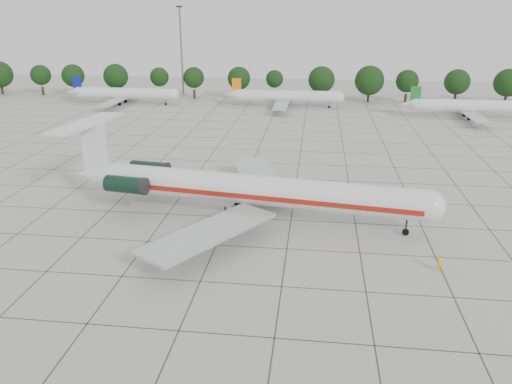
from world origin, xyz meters
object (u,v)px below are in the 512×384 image
bg_airliner_b (125,94)px  bg_airliner_c (286,96)px  main_airliner (238,188)px  ground_crew (440,263)px  floodlight_mast (181,46)px  bg_airliner_d (472,106)px

bg_airliner_b → bg_airliner_c: 44.09m
main_airliner → bg_airliner_c: 74.42m
ground_crew → main_airliner: bearing=-54.7°
bg_airliner_b → floodlight_mast: size_ratio=1.11×
bg_airliner_b → floodlight_mast: 24.48m
bg_airliner_b → bg_airliner_d: size_ratio=1.00×
floodlight_mast → main_airliner: bearing=-71.2°
floodlight_mast → bg_airliner_c: bearing=-28.1°
ground_crew → bg_airliner_d: (23.65, 76.99, 1.92)m
bg_airliner_b → bg_airliner_d: (88.88, -7.76, 0.00)m
ground_crew → bg_airliner_d: size_ratio=0.07×
bg_airliner_c → bg_airliner_d: size_ratio=1.00×
main_airliner → ground_crew: 25.31m
bg_airliner_c → floodlight_mast: bearing=151.9°
bg_airliner_b → bg_airliner_d: bearing=-5.0°
bg_airliner_b → bg_airliner_c: (44.08, 0.96, 0.00)m
main_airliner → bg_airliner_b: 85.00m
ground_crew → bg_airliner_d: bg_airliner_d is taller
main_airliner → bg_airliner_b: size_ratio=1.69×
main_airliner → floodlight_mast: (-31.22, 91.78, 10.31)m
ground_crew → bg_airliner_b: size_ratio=0.07×
main_airliner → bg_airliner_d: bearing=63.1°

